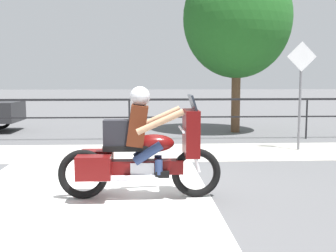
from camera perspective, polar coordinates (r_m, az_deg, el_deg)
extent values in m
plane|color=#565659|center=(6.64, -6.91, -8.78)|extent=(120.00, 120.00, 0.00)
cube|color=#B7B2A8|center=(9.96, -5.64, -3.60)|extent=(44.00, 2.40, 0.01)
cube|color=silver|center=(6.50, -11.07, -9.17)|extent=(3.72, 6.00, 0.01)
cube|color=black|center=(11.86, -5.28, 3.58)|extent=(36.00, 0.04, 0.06)
cube|color=black|center=(11.90, -5.25, 1.17)|extent=(36.00, 0.03, 0.04)
cylinder|color=black|center=(11.90, -5.25, 0.89)|extent=(0.05, 0.05, 1.18)
cylinder|color=black|center=(12.78, 18.26, 0.97)|extent=(0.05, 0.05, 1.18)
torus|color=black|center=(6.22, 3.84, -6.36)|extent=(0.73, 0.11, 0.73)
torus|color=black|center=(6.24, -11.42, -6.43)|extent=(0.73, 0.11, 0.73)
cube|color=#5B0C0C|center=(6.15, -3.81, -5.54)|extent=(1.25, 0.22, 0.20)
cube|color=silver|center=(6.16, -3.50, -5.99)|extent=(0.34, 0.26, 0.26)
ellipsoid|color=#5B0C0C|center=(6.09, -1.98, -2.34)|extent=(0.60, 0.30, 0.26)
cube|color=black|center=(6.11, -5.37, -2.92)|extent=(0.72, 0.28, 0.08)
cube|color=#5B0C0C|center=(6.11, 3.14, -0.91)|extent=(0.20, 0.61, 0.67)
cube|color=#1E232B|center=(6.07, 3.35, 3.15)|extent=(0.10, 0.52, 0.24)
cylinder|color=silver|center=(6.09, 1.83, -0.45)|extent=(0.04, 0.70, 0.04)
cylinder|color=silver|center=(6.03, -5.70, -7.07)|extent=(0.90, 0.09, 0.09)
cube|color=#5B0C0C|center=(5.95, -10.06, -5.57)|extent=(0.48, 0.28, 0.33)
cube|color=#5B0C0C|center=(6.42, -9.55, -4.68)|extent=(0.48, 0.28, 0.33)
cylinder|color=silver|center=(6.16, 3.58, -3.66)|extent=(0.20, 0.06, 0.59)
cube|color=#4C1E0F|center=(6.06, -4.16, 0.09)|extent=(0.32, 0.36, 0.61)
sphere|color=tan|center=(6.03, -3.81, 3.82)|extent=(0.23, 0.23, 0.23)
sphere|color=#B7B7BC|center=(6.02, -3.81, 4.01)|extent=(0.29, 0.29, 0.29)
cylinder|color=navy|center=(5.96, -2.71, -3.71)|extent=(0.44, 0.13, 0.34)
cylinder|color=navy|center=(6.00, -1.26, -5.56)|extent=(0.11, 0.11, 0.22)
cube|color=black|center=(6.03, -0.78, -6.56)|extent=(0.20, 0.10, 0.09)
cylinder|color=navy|center=(6.26, -2.73, -3.22)|extent=(0.44, 0.13, 0.34)
cylinder|color=navy|center=(6.30, -1.35, -4.99)|extent=(0.11, 0.11, 0.22)
cube|color=black|center=(6.32, -0.90, -5.95)|extent=(0.20, 0.10, 0.09)
cylinder|color=tan|center=(5.75, -1.06, 0.55)|extent=(0.67, 0.09, 0.36)
cylinder|color=tan|center=(6.35, -1.26, 1.11)|extent=(0.67, 0.09, 0.36)
cube|color=black|center=(6.08, -6.98, -0.91)|extent=(0.37, 0.24, 0.37)
torus|color=black|center=(15.60, -21.66, 0.86)|extent=(0.68, 0.11, 0.68)
cylinder|color=slate|center=(10.64, 17.44, 3.28)|extent=(0.06, 0.06, 2.41)
cube|color=white|center=(10.62, 17.68, 8.95)|extent=(0.71, 0.02, 0.71)
cylinder|color=brown|center=(13.78, 9.16, 3.76)|extent=(0.28, 0.28, 2.22)
ellipsoid|color=#1E561E|center=(13.90, 9.36, 14.20)|extent=(3.42, 3.42, 3.77)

